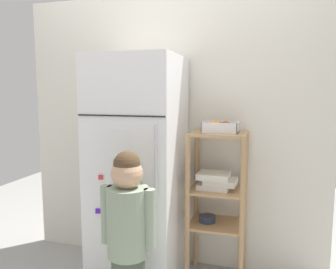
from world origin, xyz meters
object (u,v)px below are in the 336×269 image
(fruit_bin, at_px, (221,127))
(child_standing, at_px, (128,221))
(pantry_shelf_unit, at_px, (217,191))
(refrigerator, at_px, (138,170))

(fruit_bin, bearing_deg, child_standing, -125.70)
(child_standing, distance_m, pantry_shelf_unit, 0.76)
(fruit_bin, bearing_deg, refrigerator, -166.87)
(pantry_shelf_unit, height_order, fruit_bin, fruit_bin)
(child_standing, height_order, fruit_bin, fruit_bin)
(pantry_shelf_unit, bearing_deg, child_standing, -124.76)
(refrigerator, distance_m, pantry_shelf_unit, 0.59)
(refrigerator, relative_size, fruit_bin, 6.62)
(child_standing, xyz_separation_m, fruit_bin, (0.45, 0.63, 0.50))
(fruit_bin, bearing_deg, pantry_shelf_unit, -156.19)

